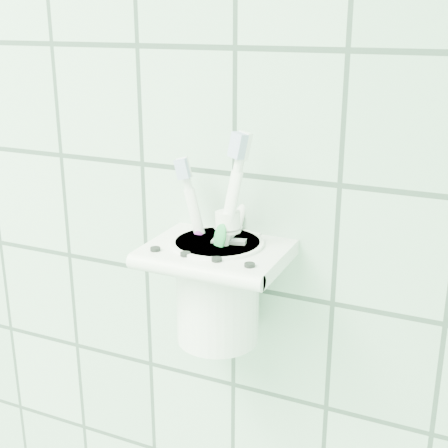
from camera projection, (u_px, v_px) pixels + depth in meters
name	position (u px, v px, depth m)	size (l,w,h in m)	color
holder_bracket	(218.00, 254.00, 0.62)	(0.14, 0.11, 0.04)	white
cup	(218.00, 287.00, 0.63)	(0.09, 0.09, 0.11)	white
toothbrush_pink	(221.00, 243.00, 0.64)	(0.05, 0.02, 0.18)	white
toothbrush_blue	(211.00, 240.00, 0.63)	(0.04, 0.06, 0.19)	white
toothbrush_orange	(203.00, 237.00, 0.61)	(0.05, 0.03, 0.21)	white
toothpaste_tube	(233.00, 267.00, 0.62)	(0.04, 0.03, 0.13)	silver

